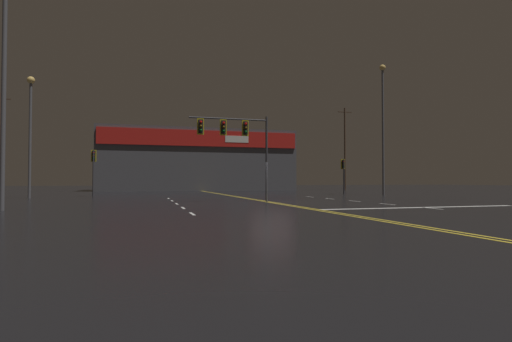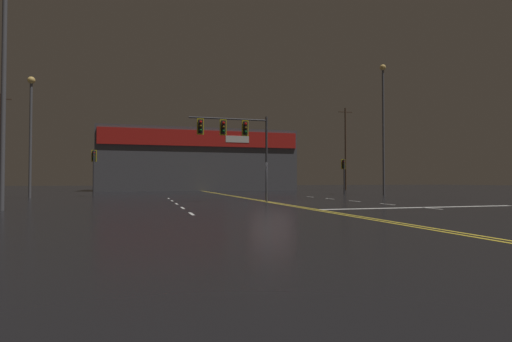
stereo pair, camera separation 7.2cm
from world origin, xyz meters
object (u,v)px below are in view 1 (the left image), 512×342
(streetlight_near_right, at_px, (383,114))
(streetlight_far_median, at_px, (4,42))
(traffic_signal_median, at_px, (234,134))
(traffic_signal_corner_northeast, at_px, (343,168))
(streetlight_far_left, at_px, (30,120))
(traffic_signal_corner_northwest, at_px, (94,162))

(streetlight_near_right, bearing_deg, streetlight_far_median, -156.28)
(streetlight_far_median, bearing_deg, streetlight_near_right, 23.72)
(traffic_signal_median, height_order, traffic_signal_corner_northeast, traffic_signal_median)
(streetlight_near_right, distance_m, streetlight_far_median, 29.85)
(traffic_signal_corner_northeast, relative_size, streetlight_far_left, 0.37)
(streetlight_far_left, bearing_deg, streetlight_near_right, -3.51)
(traffic_signal_median, relative_size, streetlight_far_median, 0.45)
(streetlight_near_right, height_order, streetlight_far_left, streetlight_near_right)
(traffic_signal_corner_northeast, bearing_deg, streetlight_near_right, -58.79)
(streetlight_near_right, relative_size, streetlight_far_median, 1.00)
(streetlight_near_right, xyz_separation_m, streetlight_far_median, (-27.33, -12.01, 0.01))
(streetlight_far_left, relative_size, streetlight_far_median, 0.77)
(streetlight_far_left, bearing_deg, traffic_signal_corner_northeast, 3.68)
(traffic_signal_corner_northeast, bearing_deg, streetlight_far_median, -148.22)
(traffic_signal_corner_northeast, bearing_deg, traffic_signal_corner_northwest, 179.98)
(traffic_signal_corner_northwest, xyz_separation_m, streetlight_far_left, (-4.33, -1.77, 3.08))
(streetlight_near_right, bearing_deg, traffic_signal_corner_northeast, 121.21)
(traffic_signal_corner_northeast, distance_m, traffic_signal_corner_northwest, 23.10)
(traffic_signal_median, xyz_separation_m, streetlight_far_median, (-11.44, -4.23, 3.22))
(traffic_signal_median, height_order, streetlight_far_median, streetlight_far_median)
(traffic_signal_median, relative_size, streetlight_far_left, 0.58)
(streetlight_near_right, bearing_deg, traffic_signal_corner_northwest, 171.92)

